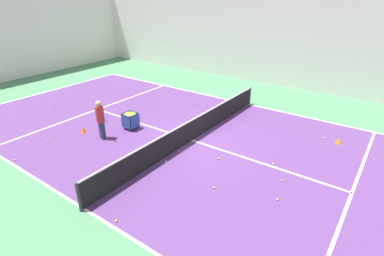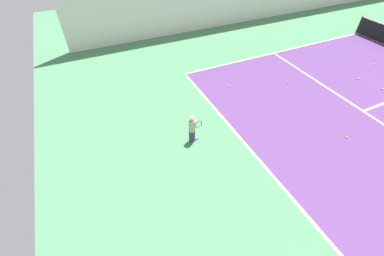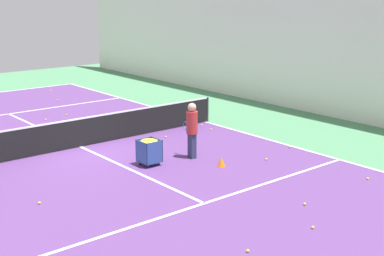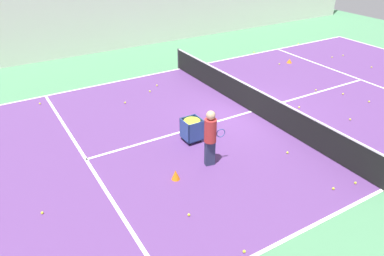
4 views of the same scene
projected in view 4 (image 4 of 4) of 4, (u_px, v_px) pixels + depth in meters
name	position (u px, v px, depth m)	size (l,w,h in m)	color
ground_plane	(251.00, 112.00, 14.65)	(37.45, 37.45, 0.00)	#477F56
court_playing_area	(251.00, 112.00, 14.65)	(11.46, 23.95, 0.00)	#563370
line_sideline_left	(383.00, 190.00, 10.35)	(0.10, 23.95, 0.00)	white
line_sideline_right	(180.00, 69.00, 18.96)	(0.10, 23.95, 0.00)	white
line_service_near	(361.00, 80.00, 17.63)	(11.46, 0.10, 0.00)	white
line_service_far	(86.00, 159.00, 11.68)	(11.46, 0.10, 0.00)	white
line_centre_service	(251.00, 112.00, 14.65)	(0.10, 13.17, 0.00)	white
tennis_net	(252.00, 99.00, 14.40)	(11.76, 0.10, 1.02)	#2D2D33
coach_at_net	(210.00, 135.00, 10.96)	(0.43, 0.72, 1.82)	#2D3351
ball_cart	(192.00, 125.00, 12.42)	(0.61, 0.61, 0.83)	#2D478C
training_cone_0	(289.00, 61.00, 19.72)	(0.27, 0.27, 0.23)	orange
training_cone_1	(176.00, 175.00, 10.71)	(0.25, 0.25, 0.30)	orange
tennis_ball_0	(298.00, 44.00, 22.80)	(0.07, 0.07, 0.07)	yellow
tennis_ball_1	(355.00, 183.00, 10.57)	(0.07, 0.07, 0.07)	yellow
tennis_ball_2	(189.00, 215.00, 9.41)	(0.07, 0.07, 0.07)	yellow
tennis_ball_3	(287.00, 153.00, 11.97)	(0.07, 0.07, 0.07)	yellow
tennis_ball_4	(343.00, 94.00, 16.09)	(0.07, 0.07, 0.07)	yellow
tennis_ball_6	(157.00, 85.00, 16.93)	(0.07, 0.07, 0.07)	yellow
tennis_ball_7	(333.00, 189.00, 10.34)	(0.07, 0.07, 0.07)	yellow
tennis_ball_8	(244.00, 251.00, 8.36)	(0.07, 0.07, 0.07)	yellow
tennis_ball_10	(42.00, 213.00, 9.48)	(0.07, 0.07, 0.07)	yellow
tennis_ball_12	(350.00, 119.00, 14.00)	(0.07, 0.07, 0.07)	yellow
tennis_ball_13	(150.00, 91.00, 16.34)	(0.07, 0.07, 0.07)	yellow
tennis_ball_14	(279.00, 64.00, 19.51)	(0.07, 0.07, 0.07)	yellow
tennis_ball_15	(125.00, 103.00, 15.31)	(0.07, 0.07, 0.07)	yellow
tennis_ball_16	(296.00, 132.00, 13.14)	(0.07, 0.07, 0.07)	yellow
tennis_ball_17	(369.00, 102.00, 15.39)	(0.07, 0.07, 0.07)	yellow
tennis_ball_18	(254.00, 52.00, 21.29)	(0.07, 0.07, 0.07)	yellow
tennis_ball_20	(316.00, 90.00, 16.46)	(0.07, 0.07, 0.07)	yellow
tennis_ball_24	(332.00, 57.00, 20.50)	(0.07, 0.07, 0.07)	yellow
tennis_ball_26	(372.00, 67.00, 19.08)	(0.07, 0.07, 0.07)	yellow
tennis_ball_27	(40.00, 104.00, 15.23)	(0.07, 0.07, 0.07)	yellow
tennis_ball_28	(343.00, 55.00, 20.79)	(0.07, 0.07, 0.07)	yellow
tennis_ball_29	(299.00, 107.00, 14.92)	(0.07, 0.07, 0.07)	yellow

